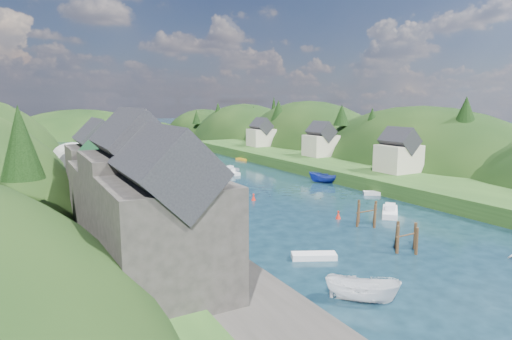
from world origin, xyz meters
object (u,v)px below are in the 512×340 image
channel_buoy_near (338,215)px  channel_buoy_far (254,197)px  piling_cluster_near (406,240)px  piling_cluster_far (366,216)px

channel_buoy_near → channel_buoy_far: 15.53m
piling_cluster_near → channel_buoy_near: piling_cluster_near is taller
piling_cluster_near → channel_buoy_far: piling_cluster_near is taller
channel_buoy_near → channel_buoy_far: same height
piling_cluster_far → channel_buoy_far: bearing=107.4°
piling_cluster_near → piling_cluster_far: 9.62m
piling_cluster_far → channel_buoy_far: piling_cluster_far is taller
channel_buoy_far → channel_buoy_near: bearing=-72.4°
piling_cluster_near → piling_cluster_far: piling_cluster_far is taller
piling_cluster_near → channel_buoy_far: 28.03m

